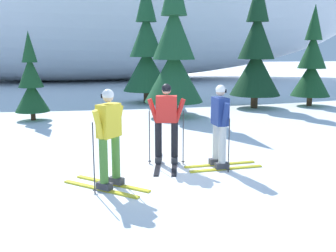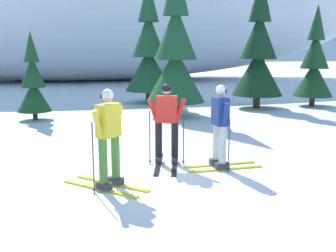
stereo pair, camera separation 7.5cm
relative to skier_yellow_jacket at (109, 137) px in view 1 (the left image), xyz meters
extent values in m
plane|color=white|center=(1.30, 0.55, -0.94)|extent=(120.00, 120.00, 0.00)
cube|color=gold|center=(-0.18, -0.06, -0.92)|extent=(1.30, 1.18, 0.03)
cube|color=gold|center=(0.04, 0.19, -0.92)|extent=(1.30, 1.18, 0.03)
cube|color=#38383D|center=(-0.11, -0.13, -0.85)|extent=(0.30, 0.29, 0.12)
cube|color=#38383D|center=(0.12, 0.12, -0.85)|extent=(0.30, 0.29, 0.12)
cylinder|color=#4C8433|center=(-0.11, -0.13, -0.39)|extent=(0.15, 0.15, 0.79)
cylinder|color=#4C8433|center=(0.12, 0.12, -0.39)|extent=(0.15, 0.15, 0.79)
cube|color=yellow|center=(0.01, -0.01, 0.29)|extent=(0.46, 0.48, 0.58)
cylinder|color=yellow|center=(-0.17, -0.20, 0.24)|extent=(0.26, 0.27, 0.58)
cylinder|color=yellow|center=(0.18, 0.19, 0.24)|extent=(0.26, 0.27, 0.58)
sphere|color=beige|center=(0.01, -0.01, 0.71)|extent=(0.19, 0.19, 0.19)
sphere|color=white|center=(0.01, -0.01, 0.74)|extent=(0.21, 0.21, 0.21)
cube|color=black|center=(-0.05, 0.05, 0.72)|extent=(0.13, 0.14, 0.07)
cylinder|color=#2D2D33|center=(-0.27, -0.23, -0.31)|extent=(0.02, 0.02, 1.25)
cylinder|color=#2D2D33|center=(-0.27, -0.23, -0.88)|extent=(0.07, 0.07, 0.01)
cylinder|color=#2D2D33|center=(0.20, 0.30, -0.31)|extent=(0.02, 0.02, 1.25)
cylinder|color=#2D2D33|center=(0.20, 0.30, -0.88)|extent=(0.07, 0.07, 0.01)
cube|color=gold|center=(2.38, 1.00, -0.92)|extent=(1.59, 0.23, 0.03)
cube|color=gold|center=(2.41, 0.67, -0.92)|extent=(1.59, 0.23, 0.03)
cube|color=#38383D|center=(2.28, 0.99, -0.85)|extent=(0.29, 0.16, 0.12)
cube|color=#38383D|center=(2.31, 0.66, -0.85)|extent=(0.29, 0.16, 0.12)
cylinder|color=silver|center=(2.28, 0.99, -0.41)|extent=(0.15, 0.15, 0.76)
cylinder|color=silver|center=(2.31, 0.66, -0.41)|extent=(0.15, 0.15, 0.76)
cube|color=navy|center=(2.30, 0.83, 0.26)|extent=(0.27, 0.44, 0.57)
cylinder|color=navy|center=(2.28, 1.09, 0.20)|extent=(0.12, 0.28, 0.58)
cylinder|color=navy|center=(2.32, 0.57, 0.20)|extent=(0.12, 0.28, 0.58)
sphere|color=beige|center=(2.30, 0.83, 0.67)|extent=(0.19, 0.19, 0.19)
sphere|color=white|center=(2.30, 0.83, 0.70)|extent=(0.21, 0.21, 0.21)
cube|color=black|center=(2.38, 0.84, 0.68)|extent=(0.05, 0.15, 0.07)
cylinder|color=#2D2D33|center=(2.33, 1.18, -0.39)|extent=(0.02, 0.02, 1.10)
cylinder|color=#2D2D33|center=(2.33, 1.18, -0.88)|extent=(0.07, 0.07, 0.01)
cylinder|color=#2D2D33|center=(2.39, 0.49, -0.39)|extent=(0.02, 0.02, 1.10)
cylinder|color=#2D2D33|center=(2.39, 0.49, -0.88)|extent=(0.07, 0.07, 0.01)
cube|color=black|center=(1.43, 1.22, -0.92)|extent=(0.46, 1.65, 0.03)
cube|color=black|center=(1.09, 1.29, -0.92)|extent=(0.46, 1.65, 0.03)
cube|color=#38383D|center=(1.45, 1.31, -0.85)|extent=(0.20, 0.30, 0.12)
cube|color=#38383D|center=(1.11, 1.39, -0.85)|extent=(0.20, 0.30, 0.12)
cylinder|color=black|center=(1.45, 1.31, -0.41)|extent=(0.15, 0.15, 0.76)
cylinder|color=black|center=(1.11, 1.39, -0.41)|extent=(0.15, 0.15, 0.76)
cube|color=red|center=(1.28, 1.35, 0.25)|extent=(0.48, 0.33, 0.56)
cylinder|color=red|center=(1.54, 1.29, 0.19)|extent=(0.29, 0.16, 0.58)
cylinder|color=red|center=(1.02, 1.41, 0.19)|extent=(0.29, 0.16, 0.58)
sphere|color=beige|center=(1.28, 1.35, 0.66)|extent=(0.19, 0.19, 0.19)
sphere|color=black|center=(1.28, 1.35, 0.69)|extent=(0.21, 0.21, 0.21)
cube|color=black|center=(1.26, 1.27, 0.67)|extent=(0.15, 0.07, 0.07)
cylinder|color=#2D2D33|center=(1.62, 1.21, -0.35)|extent=(0.02, 0.02, 1.17)
cylinder|color=#2D2D33|center=(1.62, 1.21, -0.88)|extent=(0.07, 0.07, 0.01)
cylinder|color=#2D2D33|center=(0.92, 1.37, -0.35)|extent=(0.02, 0.02, 1.17)
cylinder|color=#2D2D33|center=(0.92, 1.37, -0.88)|extent=(0.07, 0.07, 0.01)
cylinder|color=#47301E|center=(-2.28, 7.43, -0.73)|extent=(0.16, 0.16, 0.41)
cone|color=#194723|center=(-2.28, 7.43, -0.11)|extent=(1.17, 1.17, 1.05)
cone|color=#194723|center=(-2.28, 7.43, 0.73)|extent=(0.84, 0.84, 1.05)
cone|color=#194723|center=(-2.28, 7.43, 1.57)|extent=(0.52, 0.52, 1.05)
cylinder|color=#47301E|center=(2.21, 11.15, -0.57)|extent=(0.30, 0.30, 0.74)
cone|color=#1E512D|center=(2.21, 11.15, 0.56)|extent=(2.12, 2.12, 1.90)
cone|color=#1E512D|center=(2.21, 11.15, 2.08)|extent=(1.52, 1.52, 1.90)
cylinder|color=#47301E|center=(2.65, 7.24, -0.57)|extent=(0.30, 0.30, 0.74)
cone|color=#1E512D|center=(2.65, 7.24, 0.55)|extent=(2.11, 2.11, 1.89)
cone|color=#1E512D|center=(2.65, 7.24, 2.06)|extent=(1.52, 1.52, 1.89)
cylinder|color=#47301E|center=(6.39, 8.73, -0.58)|extent=(0.29, 0.29, 0.72)
cone|color=#14381E|center=(6.39, 8.73, 0.52)|extent=(2.06, 2.06, 1.85)
cone|color=#14381E|center=(6.39, 8.73, 2.00)|extent=(1.49, 1.49, 1.85)
cylinder|color=#47301E|center=(8.98, 8.86, -0.65)|extent=(0.23, 0.23, 0.57)
cone|color=#194723|center=(8.98, 8.86, 0.22)|extent=(1.64, 1.64, 1.47)
cone|color=#194723|center=(8.98, 8.86, 1.40)|extent=(1.18, 1.18, 1.47)
cone|color=#194723|center=(8.98, 8.86, 2.58)|extent=(0.72, 0.72, 1.47)
camera|label=1|loc=(-0.28, -6.95, 1.54)|focal=43.09mm
camera|label=2|loc=(-0.20, -6.97, 1.54)|focal=43.09mm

